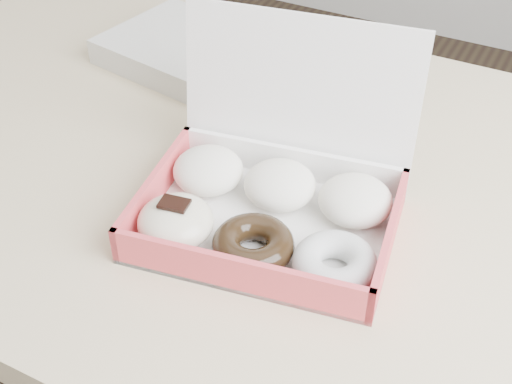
% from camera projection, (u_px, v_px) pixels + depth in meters
% --- Properties ---
extents(table, '(1.20, 0.80, 0.75)m').
position_uv_depth(table, '(216.00, 195.00, 1.01)').
color(table, '#D2BA8A').
rests_on(table, ground).
extents(donut_box, '(0.33, 0.29, 0.21)m').
position_uv_depth(donut_box, '(269.00, 199.00, 0.83)').
color(donut_box, white).
rests_on(donut_box, table).
extents(newspapers, '(0.28, 0.24, 0.04)m').
position_uv_depth(newspapers, '(189.00, 51.00, 1.14)').
color(newspapers, white).
rests_on(newspapers, table).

